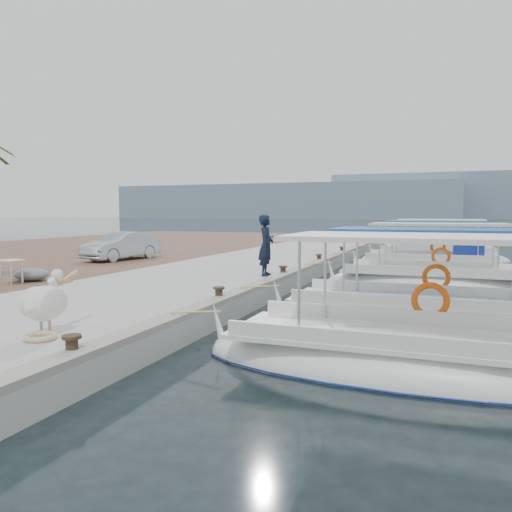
{
  "coord_description": "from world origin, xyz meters",
  "views": [
    {
      "loc": [
        4.65,
        -14.15,
        2.59
      ],
      "look_at": [
        -1.0,
        0.69,
        1.2
      ],
      "focal_mm": 35.0,
      "sensor_mm": 36.0,
      "label": 1
    }
  ],
  "objects": [
    {
      "name": "quay_curb",
      "position": [
        -0.22,
        5.0,
        0.56
      ],
      "size": [
        0.44,
        40.0,
        0.12
      ],
      "primitive_type": "cube",
      "color": "gray",
      "rests_on": "concrete_quay"
    },
    {
      "name": "fishing_caique_e",
      "position": [
        4.22,
        14.26,
        0.12
      ],
      "size": [
        7.26,
        2.31,
        2.83
      ],
      "color": "white",
      "rests_on": "ground"
    },
    {
      "name": "rope_coil",
      "position": [
        -1.54,
        -7.89,
        0.55
      ],
      "size": [
        0.54,
        0.54,
        0.1
      ],
      "primitive_type": "torus",
      "color": "#C6B284",
      "rests_on": "concrete_quay"
    },
    {
      "name": "parked_car",
      "position": [
        -8.75,
        4.29,
        1.11
      ],
      "size": [
        1.92,
        3.89,
        1.23
      ],
      "primitive_type": "imported",
      "rotation": [
        0.0,
        0.0,
        -0.17
      ],
      "color": "#A6B2BD",
      "rests_on": "cobblestone_strip"
    },
    {
      "name": "folding_table",
      "position": [
        -7.07,
        -3.29,
        1.02
      ],
      "size": [
        0.55,
        0.55,
        0.73
      ],
      "color": "silver",
      "rests_on": "cobblestone_strip"
    },
    {
      "name": "cobblestone_strip",
      "position": [
        -8.0,
        5.0,
        0.25
      ],
      "size": [
        4.0,
        40.0,
        0.5
      ],
      "primitive_type": "cube",
      "color": "#51362B",
      "rests_on": "ground"
    },
    {
      "name": "mooring_bollards",
      "position": [
        -0.35,
        1.5,
        0.69
      ],
      "size": [
        0.28,
        20.28,
        0.33
      ],
      "color": "black",
      "rests_on": "concrete_quay"
    },
    {
      "name": "fishing_caique_a",
      "position": [
        4.14,
        -5.82,
        0.12
      ],
      "size": [
        7.1,
        2.43,
        2.83
      ],
      "color": "white",
      "rests_on": "ground"
    },
    {
      "name": "fisherman",
      "position": [
        -0.88,
        1.3,
        1.51
      ],
      "size": [
        0.61,
        0.81,
        2.02
      ],
      "primitive_type": "imported",
      "rotation": [
        0.0,
        0.0,
        1.75
      ],
      "color": "black",
      "rests_on": "concrete_quay"
    },
    {
      "name": "ground",
      "position": [
        0.0,
        0.0,
        0.0
      ],
      "size": [
        400.0,
        400.0,
        0.0
      ],
      "primitive_type": "plane",
      "color": "black",
      "rests_on": "ground"
    },
    {
      "name": "pelican",
      "position": [
        -1.73,
        -7.53,
        1.06
      ],
      "size": [
        0.58,
        1.41,
        1.09
      ],
      "color": "tan",
      "rests_on": "concrete_quay"
    },
    {
      "name": "tarp_bundle",
      "position": [
        -7.19,
        -2.44,
        0.7
      ],
      "size": [
        1.1,
        0.9,
        0.4
      ],
      "primitive_type": "ellipsoid",
      "color": "slate",
      "rests_on": "cobblestone_strip"
    },
    {
      "name": "fishing_caique_c",
      "position": [
        4.22,
        3.89,
        0.12
      ],
      "size": [
        7.27,
        2.48,
        2.83
      ],
      "color": "white",
      "rests_on": "ground"
    },
    {
      "name": "fishing_caique_b",
      "position": [
        4.17,
        -2.31,
        0.12
      ],
      "size": [
        7.17,
        2.39,
        2.83
      ],
      "color": "white",
      "rests_on": "ground"
    },
    {
      "name": "concrete_quay",
      "position": [
        -3.0,
        5.0,
        0.25
      ],
      "size": [
        6.0,
        40.0,
        0.5
      ],
      "primitive_type": "cube",
      "color": "#9D9D98",
      "rests_on": "ground"
    },
    {
      "name": "fishing_caique_d",
      "position": [
        4.14,
        9.11,
        0.19
      ],
      "size": [
        6.9,
        2.49,
        2.83
      ],
      "color": "white",
      "rests_on": "ground"
    }
  ]
}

